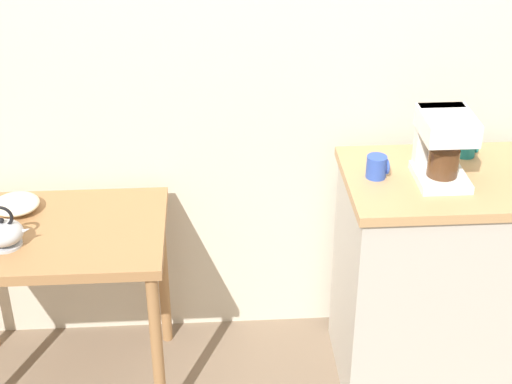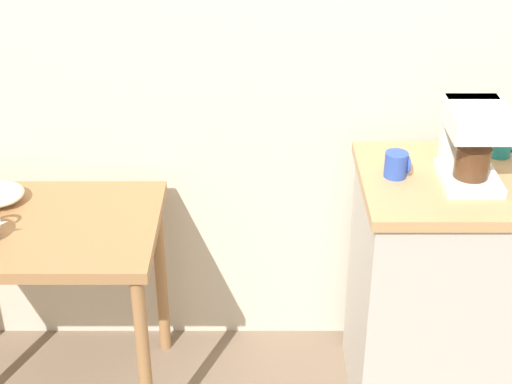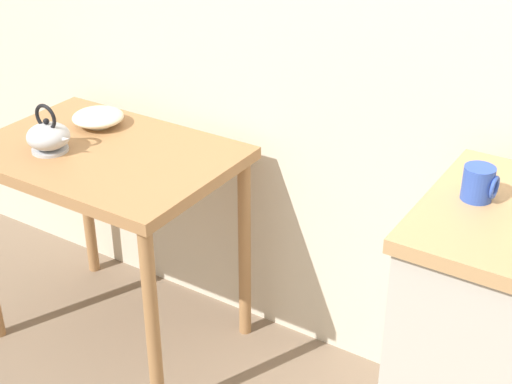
# 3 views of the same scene
# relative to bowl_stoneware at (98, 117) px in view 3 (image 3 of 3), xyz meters

# --- Properties ---
(wooden_table) EXTENTS (0.83, 0.58, 0.74)m
(wooden_table) POSITION_rel_bowl_stoneware_xyz_m (0.15, -0.14, -0.13)
(wooden_table) COLOR #9E7044
(wooden_table) RESTS_ON ground_plane
(bowl_stoneware) EXTENTS (0.18, 0.18, 0.06)m
(bowl_stoneware) POSITION_rel_bowl_stoneware_xyz_m (0.00, 0.00, 0.00)
(bowl_stoneware) COLOR beige
(bowl_stoneware) RESTS_ON wooden_table
(teakettle) EXTENTS (0.17, 0.14, 0.16)m
(teakettle) POSITION_rel_bowl_stoneware_xyz_m (0.01, -0.23, 0.02)
(teakettle) COLOR #B2B5BA
(teakettle) RESTS_ON wooden_table
(mug_blue) EXTENTS (0.08, 0.07, 0.08)m
(mug_blue) POSITION_rel_bowl_stoneware_xyz_m (1.34, -0.12, 0.18)
(mug_blue) COLOR #2D4CAD
(mug_blue) RESTS_ON kitchen_counter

